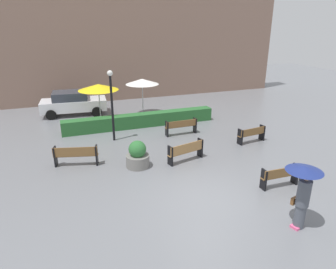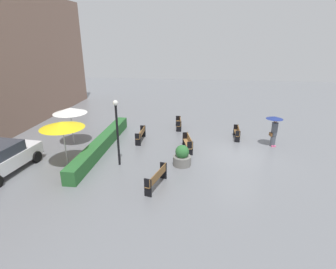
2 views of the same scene
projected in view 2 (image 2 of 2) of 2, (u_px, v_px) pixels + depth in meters
name	position (u px, v px, depth m)	size (l,w,h in m)	color
ground_plane	(239.00, 156.00, 15.90)	(60.00, 60.00, 0.00)	slate
bench_mid_center	(188.00, 142.00, 16.55)	(1.79, 0.74, 0.87)	#9E7242
bench_back_row	(141.00, 134.00, 17.96)	(1.81, 0.40, 0.84)	brown
bench_near_right	(237.00, 132.00, 18.42)	(1.53, 0.36, 0.80)	brown
bench_far_right	(179.00, 123.00, 20.45)	(1.60, 0.55, 0.80)	brown
bench_far_left	(157.00, 177.00, 12.39)	(1.87, 0.79, 0.88)	brown
pedestrian_with_umbrella	(274.00, 126.00, 16.88)	(1.05, 1.05, 1.99)	#4C515B
planter_pot	(182.00, 157.00, 14.58)	(1.00, 1.00, 1.17)	slate
lamp_post	(117.00, 126.00, 14.02)	(0.28, 0.28, 3.64)	black
patio_umbrella_yellow	(62.00, 125.00, 14.11)	(2.35, 2.35, 2.46)	silver
patio_umbrella_white	(70.00, 111.00, 16.97)	(2.14, 2.14, 2.43)	silver
hedge_strip	(102.00, 144.00, 16.64)	(9.01, 0.70, 0.78)	#28602D
parked_car	(1.00, 158.00, 13.64)	(4.33, 2.26, 1.57)	silver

